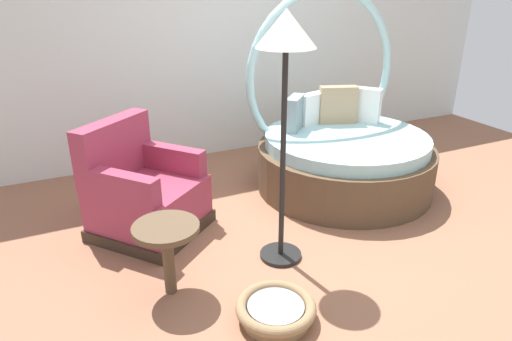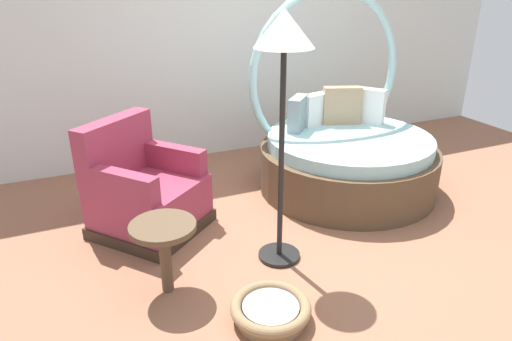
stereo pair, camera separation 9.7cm
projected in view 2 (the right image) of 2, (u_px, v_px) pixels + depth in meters
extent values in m
cube|color=#936047|center=(309.00, 242.00, 3.75)|extent=(8.00, 8.00, 0.02)
cube|color=silver|center=(213.00, 43.00, 5.18)|extent=(8.00, 0.12, 2.61)
cylinder|color=brown|center=(347.00, 168.00, 4.60)|extent=(1.75, 1.75, 0.45)
cylinder|color=#9ED1D6|center=(349.00, 141.00, 4.48)|extent=(1.61, 1.61, 0.12)
torus|color=#9ED1D6|center=(327.00, 75.00, 4.67)|extent=(1.74, 0.08, 1.74)
cube|color=white|center=(367.00, 105.00, 4.80)|extent=(0.31, 0.36, 0.36)
cube|color=tan|center=(342.00, 105.00, 4.75)|extent=(0.41, 0.25, 0.39)
cube|color=white|center=(316.00, 109.00, 4.74)|extent=(0.34, 0.20, 0.32)
cube|color=gray|center=(298.00, 113.00, 4.57)|extent=(0.32, 0.32, 0.34)
cube|color=#38281E|center=(152.00, 224.00, 3.91)|extent=(1.12, 1.12, 0.10)
cube|color=#99334C|center=(150.00, 201.00, 3.82)|extent=(1.07, 1.07, 0.34)
cube|color=#99334C|center=(116.00, 148.00, 3.79)|extent=(0.69, 0.61, 0.50)
cube|color=#99334C|center=(119.00, 185.00, 3.45)|extent=(0.53, 0.60, 0.22)
cube|color=#99334C|center=(171.00, 157.00, 3.98)|extent=(0.53, 0.60, 0.22)
cylinder|color=#8E704C|center=(271.00, 316.00, 2.88)|extent=(0.44, 0.44, 0.06)
torus|color=#8E704C|center=(271.00, 308.00, 2.85)|extent=(0.51, 0.51, 0.07)
cylinder|color=gray|center=(271.00, 309.00, 2.85)|extent=(0.36, 0.36, 0.05)
cylinder|color=brown|center=(166.00, 260.00, 3.07)|extent=(0.08, 0.08, 0.48)
cylinder|color=brown|center=(163.00, 227.00, 2.97)|extent=(0.44, 0.44, 0.04)
cylinder|color=black|center=(279.00, 255.00, 3.53)|extent=(0.32, 0.32, 0.03)
cylinder|color=black|center=(281.00, 160.00, 3.22)|extent=(0.04, 0.04, 1.55)
cone|color=beige|center=(284.00, 28.00, 2.87)|extent=(0.40, 0.40, 0.24)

